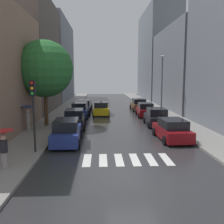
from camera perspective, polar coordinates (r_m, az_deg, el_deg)
The scene contains 22 objects.
ground_plane at distance 35.62m, azimuth -0.21°, elevation 0.35°, with size 28.00×72.00×0.04m, color #2C2C2E.
sidewalk_left at distance 35.93m, azimuth -10.62°, elevation 0.43°, with size 3.00×72.00×0.15m, color gray.
sidewalk_right at distance 36.45m, azimuth 10.05°, elevation 0.55°, with size 3.00×72.00×0.15m, color gray.
crosswalk_stripes at distance 14.45m, azimuth 3.42°, elevation -10.76°, with size 4.95×2.20×0.01m.
building_left_mid at distance 36.42m, azimuth -18.16°, elevation 11.94°, with size 6.00×13.79×14.94m, color #564C47.
building_left_far at distance 53.79m, azimuth -13.04°, elevation 11.19°, with size 6.00×19.62×15.92m, color slate.
building_right_mid at distance 39.10m, azimuth 16.23°, elevation 9.42°, with size 6.00×16.97×11.82m, color slate.
building_right_far at distance 56.97m, azimuth 10.31°, elevation 12.50°, with size 6.00×17.64×18.77m, color slate.
parked_car_left_nearest at distance 17.93m, azimuth -10.27°, elevation -4.55°, with size 2.15×4.61×1.73m.
parked_car_left_second at distance 23.33m, azimuth -8.52°, elevation -1.63°, with size 2.12×4.44×1.75m.
parked_car_left_third at distance 29.17m, azimuth -7.27°, elevation 0.32°, with size 2.09×4.84×1.80m.
parked_car_left_fourth at distance 35.37m, azimuth -6.32°, elevation 1.46°, with size 2.18×4.73×1.53m.
parked_car_right_nearest at distance 19.17m, azimuth 13.48°, elevation -4.02°, with size 2.25×4.44×1.59m.
parked_car_right_second at distance 24.58m, azimuth 10.06°, elevation -1.23°, with size 2.16×4.13×1.70m.
parked_car_right_third at distance 30.10m, azimuth 7.56°, elevation 0.42°, with size 2.08×4.08×1.64m.
parked_car_right_fourth at distance 35.49m, azimuth 6.08°, elevation 1.60°, with size 2.12×4.41×1.70m.
taxi_midroad at distance 31.35m, azimuth -2.50°, elevation 0.76°, with size 2.09×4.35×1.81m.
pedestrian_foreground at distance 22.01m, azimuth -18.61°, elevation -0.03°, with size 1.17×1.17×2.12m.
pedestrian_near_tree at distance 13.53m, azimuth -23.50°, elevation -5.93°, with size 1.03×1.03×1.89m.
street_tree_left at distance 24.03m, azimuth -15.10°, elevation 9.46°, with size 5.22×5.22×7.88m.
traffic_light_left_corner at distance 15.47m, azimuth -17.53°, elevation 2.56°, with size 0.30×0.42×4.30m.
lamp_post_right at distance 29.40m, azimuth 11.30°, elevation 6.81°, with size 0.60×0.28×6.98m.
Camera 1 is at (-1.46, -11.28, 4.60)m, focal length 40.17 mm.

